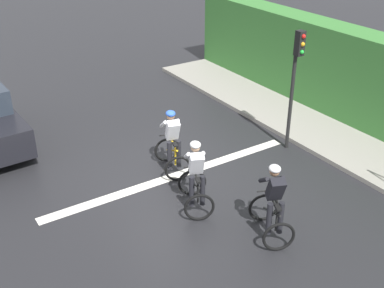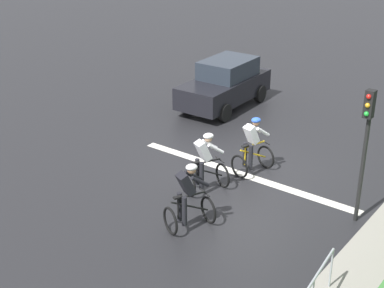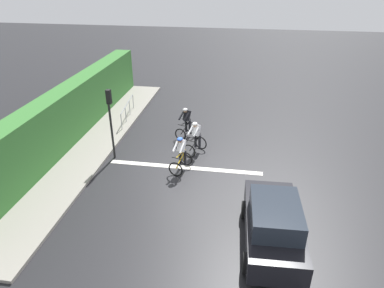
{
  "view_description": "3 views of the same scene",
  "coord_description": "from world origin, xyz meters",
  "px_view_note": "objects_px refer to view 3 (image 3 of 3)",
  "views": [
    {
      "loc": [
        5.36,
        9.26,
        6.49
      ],
      "look_at": [
        -0.34,
        0.5,
        0.98
      ],
      "focal_mm": 45.6,
      "sensor_mm": 36.0,
      "label": 1
    },
    {
      "loc": [
        -7.39,
        12.19,
        7.16
      ],
      "look_at": [
        0.72,
        1.6,
        1.26
      ],
      "focal_mm": 52.1,
      "sensor_mm": 36.0,
      "label": 2
    },
    {
      "loc": [
        2.43,
        -13.06,
        8.16
      ],
      "look_at": [
        0.29,
        0.41,
        1.1
      ],
      "focal_mm": 32.26,
      "sensor_mm": 36.0,
      "label": 3
    }
  ],
  "objects_px": {
    "cyclist_mid": "(181,154)",
    "pedestrian_railing_kerbside": "(127,107)",
    "cyclist_second": "(196,138)",
    "traffic_light_near_crossing": "(110,114)",
    "cyclist_lead": "(186,123)",
    "car_black": "(273,224)"
  },
  "relations": [
    {
      "from": "cyclist_lead",
      "to": "pedestrian_railing_kerbside",
      "type": "relative_size",
      "value": 0.51
    },
    {
      "from": "cyclist_mid",
      "to": "car_black",
      "type": "relative_size",
      "value": 0.4
    },
    {
      "from": "cyclist_mid",
      "to": "traffic_light_near_crossing",
      "type": "xyz_separation_m",
      "value": [
        -3.36,
        0.69,
        1.43
      ]
    },
    {
      "from": "cyclist_second",
      "to": "cyclist_mid",
      "type": "bearing_deg",
      "value": -103.43
    },
    {
      "from": "cyclist_mid",
      "to": "car_black",
      "type": "bearing_deg",
      "value": -47.81
    },
    {
      "from": "car_black",
      "to": "traffic_light_near_crossing",
      "type": "distance_m",
      "value": 8.7
    },
    {
      "from": "cyclist_lead",
      "to": "car_black",
      "type": "xyz_separation_m",
      "value": [
        4.11,
        -7.53,
        0.08
      ]
    },
    {
      "from": "cyclist_lead",
      "to": "traffic_light_near_crossing",
      "type": "bearing_deg",
      "value": -138.07
    },
    {
      "from": "cyclist_lead",
      "to": "traffic_light_near_crossing",
      "type": "height_order",
      "value": "traffic_light_near_crossing"
    },
    {
      "from": "cyclist_mid",
      "to": "pedestrian_railing_kerbside",
      "type": "bearing_deg",
      "value": 129.1
    },
    {
      "from": "cyclist_lead",
      "to": "pedestrian_railing_kerbside",
      "type": "xyz_separation_m",
      "value": [
        -3.82,
        1.75,
        -0.02
      ]
    },
    {
      "from": "cyclist_lead",
      "to": "car_black",
      "type": "distance_m",
      "value": 8.58
    },
    {
      "from": "cyclist_lead",
      "to": "pedestrian_railing_kerbside",
      "type": "height_order",
      "value": "cyclist_lead"
    },
    {
      "from": "cyclist_lead",
      "to": "cyclist_mid",
      "type": "height_order",
      "value": "same"
    },
    {
      "from": "car_black",
      "to": "pedestrian_railing_kerbside",
      "type": "bearing_deg",
      "value": 130.51
    },
    {
      "from": "car_black",
      "to": "cyclist_mid",
      "type": "bearing_deg",
      "value": 132.19
    },
    {
      "from": "cyclist_second",
      "to": "cyclist_mid",
      "type": "height_order",
      "value": "same"
    },
    {
      "from": "cyclist_second",
      "to": "car_black",
      "type": "bearing_deg",
      "value": -60.12
    },
    {
      "from": "car_black",
      "to": "pedestrian_railing_kerbside",
      "type": "distance_m",
      "value": 12.2
    },
    {
      "from": "cyclist_second",
      "to": "traffic_light_near_crossing",
      "type": "distance_m",
      "value": 4.14
    },
    {
      "from": "cyclist_second",
      "to": "traffic_light_near_crossing",
      "type": "bearing_deg",
      "value": -165.1
    },
    {
      "from": "traffic_light_near_crossing",
      "to": "pedestrian_railing_kerbside",
      "type": "relative_size",
      "value": 1.02
    }
  ]
}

